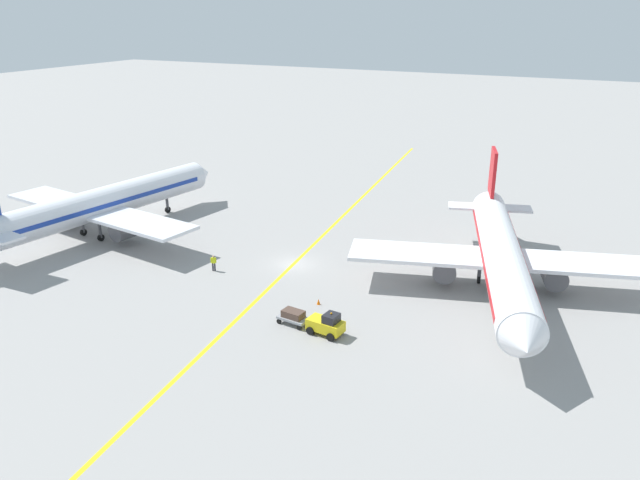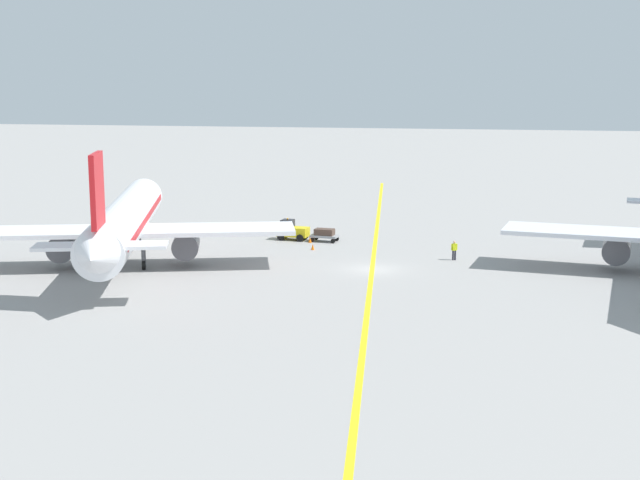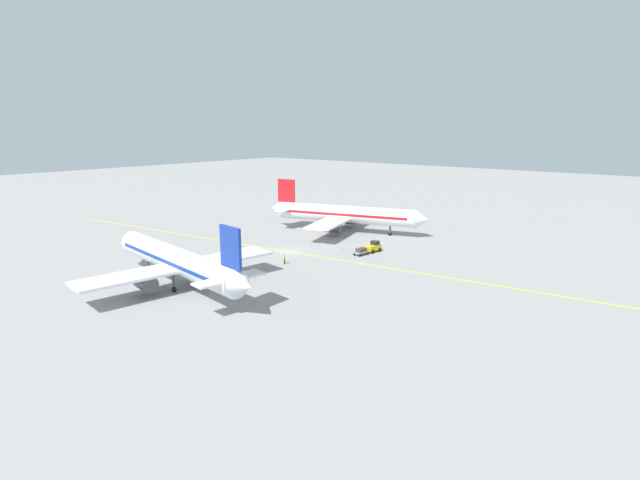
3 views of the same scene
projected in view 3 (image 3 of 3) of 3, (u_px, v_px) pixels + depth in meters
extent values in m
plane|color=gray|center=(288.00, 252.00, 89.12)|extent=(400.00, 400.00, 0.00)
cube|color=yellow|center=(288.00, 252.00, 89.12)|extent=(13.74, 119.30, 0.01)
cylinder|color=silver|center=(177.00, 260.00, 68.98)|extent=(7.93, 30.20, 3.60)
cone|color=silver|center=(130.00, 241.00, 80.62)|extent=(3.73, 2.87, 3.42)
cone|color=silver|center=(244.00, 285.00, 57.06)|extent=(3.46, 3.41, 3.06)
cube|color=#193899|center=(176.00, 259.00, 68.95)|extent=(7.53, 27.24, 0.50)
cube|color=silver|center=(180.00, 266.00, 68.42)|extent=(28.46, 9.22, 0.36)
cylinder|color=#4C4C51|center=(146.00, 283.00, 65.40)|extent=(2.64, 3.49, 2.20)
cylinder|color=#4C4C51|center=(213.00, 268.00, 72.00)|extent=(2.64, 3.49, 2.20)
cube|color=#193899|center=(231.00, 247.00, 57.97)|extent=(0.94, 4.01, 5.00)
cube|color=silver|center=(230.00, 279.00, 59.19)|extent=(9.25, 3.69, 0.24)
cylinder|color=#4C4C51|center=(148.00, 263.00, 76.41)|extent=(0.36, 0.36, 2.00)
cylinder|color=black|center=(149.00, 269.00, 76.63)|extent=(0.39, 0.83, 0.80)
cylinder|color=#4C4C51|center=(174.00, 282.00, 67.02)|extent=(0.36, 0.36, 2.00)
cylinder|color=black|center=(174.00, 289.00, 67.24)|extent=(0.39, 0.83, 0.80)
cylinder|color=#4C4C51|center=(195.00, 277.00, 69.13)|extent=(0.36, 0.36, 2.00)
cylinder|color=black|center=(195.00, 284.00, 69.35)|extent=(0.39, 0.83, 0.80)
cylinder|color=white|center=(346.00, 214.00, 105.14)|extent=(11.87, 29.81, 3.60)
cone|color=white|center=(423.00, 220.00, 99.02)|extent=(3.96, 3.26, 3.42)
cone|color=white|center=(277.00, 208.00, 111.31)|extent=(3.78, 3.74, 3.06)
cube|color=red|center=(346.00, 213.00, 105.11)|extent=(11.07, 26.94, 0.50)
cube|color=white|center=(342.00, 217.00, 105.68)|extent=(28.33, 12.85, 0.36)
cylinder|color=#4C4C51|center=(349.00, 219.00, 110.45)|extent=(3.01, 3.69, 2.20)
cylinder|color=#4C4C51|center=(333.00, 227.00, 101.46)|extent=(3.01, 3.69, 2.20)
cube|color=red|center=(286.00, 191.00, 109.48)|extent=(1.47, 3.94, 5.00)
cube|color=white|center=(289.00, 208.00, 110.16)|extent=(9.31, 4.83, 0.24)
cylinder|color=#4C4C51|center=(390.00, 229.00, 102.05)|extent=(0.36, 0.36, 2.00)
cylinder|color=black|center=(390.00, 234.00, 102.27)|extent=(0.49, 0.85, 0.80)
cylinder|color=#4C4C51|center=(340.00, 223.00, 107.87)|extent=(0.36, 0.36, 2.00)
cylinder|color=black|center=(340.00, 228.00, 108.09)|extent=(0.49, 0.85, 0.80)
cylinder|color=#4C4C51|center=(335.00, 226.00, 104.99)|extent=(0.36, 0.36, 2.00)
cylinder|color=black|center=(334.00, 231.00, 105.22)|extent=(0.49, 0.85, 0.80)
cube|color=gold|center=(373.00, 248.00, 88.75)|extent=(3.15, 1.84, 0.90)
cube|color=black|center=(375.00, 243.00, 88.94)|extent=(1.24, 1.39, 0.70)
sphere|color=orange|center=(375.00, 240.00, 88.85)|extent=(0.16, 0.16, 0.16)
cylinder|color=black|center=(373.00, 248.00, 90.03)|extent=(0.72, 0.33, 0.70)
cylinder|color=black|center=(380.00, 250.00, 88.99)|extent=(0.72, 0.33, 0.70)
cylinder|color=black|center=(366.00, 250.00, 88.71)|extent=(0.72, 0.33, 0.70)
cylinder|color=black|center=(373.00, 252.00, 87.66)|extent=(0.72, 0.33, 0.70)
cube|color=gray|center=(361.00, 252.00, 86.63)|extent=(2.74, 1.69, 0.20)
cube|color=#4C382D|center=(361.00, 250.00, 86.54)|extent=(1.94, 1.32, 0.60)
cylinder|color=black|center=(362.00, 252.00, 87.84)|extent=(0.45, 0.19, 0.44)
cylinder|color=black|center=(368.00, 253.00, 86.96)|extent=(0.45, 0.19, 0.44)
cylinder|color=black|center=(354.00, 254.00, 86.43)|extent=(0.45, 0.19, 0.44)
cylinder|color=black|center=(360.00, 256.00, 85.55)|extent=(0.45, 0.19, 0.44)
cylinder|color=#23232D|center=(285.00, 261.00, 81.14)|extent=(0.16, 0.16, 0.85)
cylinder|color=#23232D|center=(284.00, 262.00, 80.95)|extent=(0.16, 0.16, 0.85)
cube|color=#CCD819|center=(285.00, 257.00, 80.88)|extent=(0.42, 0.36, 0.60)
cylinder|color=#CCD819|center=(285.00, 257.00, 81.11)|extent=(0.10, 0.10, 0.55)
cylinder|color=#CCD819|center=(284.00, 257.00, 80.65)|extent=(0.10, 0.10, 0.55)
sphere|color=tan|center=(284.00, 255.00, 80.79)|extent=(0.22, 0.22, 0.22)
cone|color=orange|center=(342.00, 250.00, 89.50)|extent=(0.32, 0.32, 0.55)
cone|color=orange|center=(361.00, 251.00, 88.13)|extent=(0.32, 0.32, 0.55)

